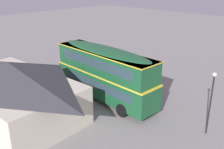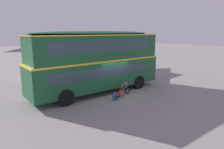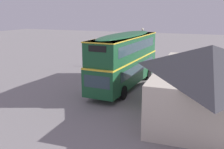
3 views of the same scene
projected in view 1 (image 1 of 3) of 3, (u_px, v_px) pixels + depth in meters
ground_plane at (107, 94)px, 24.75m from camera, size 120.00×120.00×0.00m
double_decker_bus at (105, 72)px, 22.81m from camera, size 10.83×2.99×4.79m
touring_bicycle at (112, 86)px, 25.47m from camera, size 1.74×0.63×1.03m
backpack_on_ground at (123, 89)px, 25.04m from camera, size 0.39×0.38×0.56m
water_bottle_clear_plastic at (108, 84)px, 26.83m from camera, size 0.08×0.08×0.22m
water_bottle_green_metal at (119, 88)px, 25.65m from camera, size 0.08×0.08×0.25m
pub_building at (11, 89)px, 20.24m from camera, size 12.27×7.60×4.50m
street_lamp at (211, 97)px, 17.49m from camera, size 0.28×0.28×4.65m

